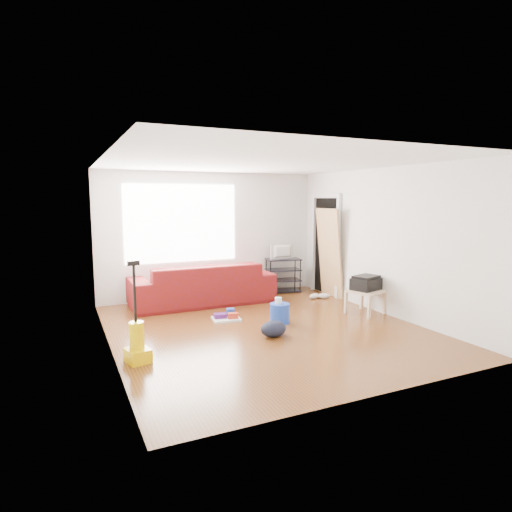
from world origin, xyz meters
name	(u,v)px	position (x,y,z in m)	size (l,w,h in m)	color
room	(265,246)	(0.07, 0.15, 1.25)	(4.51, 5.01, 2.51)	#512D11
sofa	(203,303)	(-0.38, 1.95, 0.00)	(2.66, 1.04, 0.78)	maroon
tv_stand	(283,275)	(1.51, 2.22, 0.37)	(0.78, 0.54, 0.72)	black
tv	(283,251)	(1.51, 2.22, 0.87)	(0.54, 0.07, 0.31)	black
side_table	(366,294)	(1.95, 0.06, 0.35)	(0.64, 0.64, 0.42)	#DCB487
printer	(366,283)	(1.95, 0.06, 0.54)	(0.56, 0.48, 0.25)	black
bucket	(280,323)	(0.34, 0.18, 0.00)	(0.31, 0.31, 0.31)	blue
toilet_paper	(278,310)	(0.33, 0.20, 0.21)	(0.11, 0.11, 0.10)	white
cleaning_tray	(227,317)	(-0.36, 0.70, 0.05)	(0.50, 0.42, 0.16)	white
backpack	(273,336)	(-0.06, -0.38, 0.00)	(0.41, 0.33, 0.22)	black
sneakers	(319,296)	(1.85, 1.35, 0.05)	(0.47, 0.24, 0.10)	silver
vacuum	(137,343)	(-2.00, -0.54, 0.23)	(0.32, 0.34, 1.23)	#F4CA00
door_panel	(328,297)	(2.13, 1.42, 0.00)	(0.04, 0.72, 1.79)	tan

